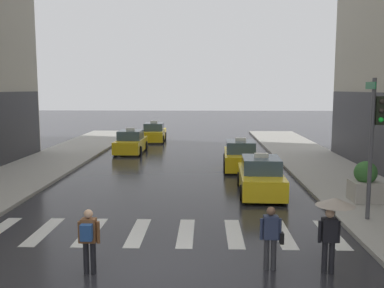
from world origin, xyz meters
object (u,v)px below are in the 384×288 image
object	(u,v)px
taxi_lead	(261,177)
taxi_second	(240,156)
pedestrian_with_umbrella	(333,214)
pedestrian_with_handbag	(271,234)
taxi_third	(131,143)
planter_near_corner	(365,183)
traffic_light_pole	(375,129)
pedestrian_with_backpack	(89,237)
taxi_fourth	(154,133)

from	to	relation	value
taxi_lead	taxi_second	bearing A→B (deg)	94.08
pedestrian_with_umbrella	pedestrian_with_handbag	distance (m)	1.60
taxi_third	planter_near_corner	bearing A→B (deg)	-49.41
pedestrian_with_handbag	planter_near_corner	world-z (taller)	planter_near_corner
taxi_second	pedestrian_with_handbag	size ratio (longest dim) A/B	2.79
traffic_light_pole	pedestrian_with_backpack	xyz separation A→B (m)	(-8.56, -4.37, -2.29)
taxi_fourth	planter_near_corner	bearing A→B (deg)	-62.05
taxi_fourth	pedestrian_with_umbrella	size ratio (longest dim) A/B	2.36
taxi_lead	taxi_third	world-z (taller)	same
taxi_fourth	pedestrian_with_umbrella	world-z (taller)	pedestrian_with_umbrella
taxi_fourth	planter_near_corner	size ratio (longest dim) A/B	2.86
traffic_light_pole	pedestrian_with_backpack	bearing A→B (deg)	-152.96
planter_near_corner	pedestrian_with_handbag	bearing A→B (deg)	-126.28
taxi_lead	taxi_fourth	bearing A→B (deg)	110.35
traffic_light_pole	taxi_fourth	world-z (taller)	traffic_light_pole
taxi_lead	planter_near_corner	distance (m)	4.28
taxi_fourth	pedestrian_with_backpack	world-z (taller)	taxi_fourth
traffic_light_pole	taxi_fourth	distance (m)	25.13
taxi_second	planter_near_corner	bearing A→B (deg)	-60.45
pedestrian_with_handbag	planter_near_corner	distance (m)	7.91
taxi_lead	taxi_third	size ratio (longest dim) A/B	1.01
taxi_fourth	pedestrian_with_backpack	distance (m)	27.26
taxi_third	pedestrian_with_backpack	distance (m)	20.62
taxi_second	pedestrian_with_umbrella	bearing A→B (deg)	-85.44
taxi_lead	planter_near_corner	size ratio (longest dim) A/B	2.87
pedestrian_with_backpack	pedestrian_with_handbag	xyz separation A→B (m)	(4.55, 0.42, -0.04)
pedestrian_with_backpack	pedestrian_with_handbag	size ratio (longest dim) A/B	1.00
taxi_second	taxi_fourth	distance (m)	14.34
pedestrian_with_umbrella	taxi_lead	bearing A→B (deg)	94.91
traffic_light_pole	planter_near_corner	bearing A→B (deg)	74.48
taxi_third	pedestrian_with_backpack	size ratio (longest dim) A/B	2.76
taxi_lead	pedestrian_with_handbag	world-z (taller)	taxi_lead
pedestrian_with_umbrella	pedestrian_with_handbag	xyz separation A→B (m)	(-1.48, 0.16, -0.58)
pedestrian_with_umbrella	planter_near_corner	xyz separation A→B (m)	(3.20, 6.54, -0.64)
taxi_lead	taxi_third	xyz separation A→B (m)	(-7.80, 11.93, 0.00)
pedestrian_with_umbrella	planter_near_corner	bearing A→B (deg)	63.95
taxi_third	taxi_fourth	xyz separation A→B (m)	(0.88, 6.75, 0.00)
taxi_lead	pedestrian_with_backpack	xyz separation A→B (m)	(-5.32, -8.54, 0.25)
traffic_light_pole	taxi_second	bearing A→B (deg)	109.96
traffic_light_pole	pedestrian_with_handbag	world-z (taller)	traffic_light_pole
traffic_light_pole	pedestrian_with_umbrella	distance (m)	5.13
taxi_fourth	pedestrian_with_handbag	bearing A→B (deg)	-77.07
pedestrian_with_backpack	planter_near_corner	distance (m)	11.46
traffic_light_pole	taxi_third	distance (m)	19.68
taxi_third	traffic_light_pole	bearing A→B (deg)	-55.56
traffic_light_pole	taxi_second	xyz separation A→B (m)	(-3.65, 10.06, -2.53)
pedestrian_with_umbrella	planter_near_corner	distance (m)	7.31
taxi_second	pedestrian_with_handbag	bearing A→B (deg)	-91.44
pedestrian_with_backpack	taxi_third	bearing A→B (deg)	96.92
planter_near_corner	traffic_light_pole	bearing A→B (deg)	-105.52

